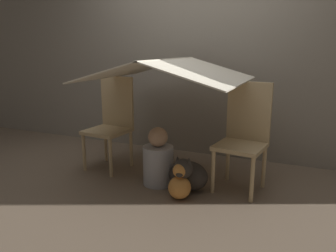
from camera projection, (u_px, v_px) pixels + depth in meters
The scene contains 8 objects.
ground_plane at pixel (162, 184), 3.18m from camera, with size 8.80×8.80×0.00m, color #7A6651.
wall_back at pixel (199, 51), 3.86m from camera, with size 7.00×0.05×2.50m.
chair_left at pixel (112, 120), 3.54m from camera, with size 0.45×0.45×0.98m.
chair_right at pixel (244, 133), 2.99m from camera, with size 0.47×0.47×0.98m.
sheet_canopy at pixel (168, 70), 3.06m from camera, with size 1.42×1.27×0.21m.
person_front at pixel (158, 161), 3.12m from camera, with size 0.29×0.29×0.56m.
dog at pixel (187, 174), 2.97m from camera, with size 0.37×0.39×0.37m.
plush_toy at pixel (180, 185), 2.84m from camera, with size 0.20×0.20×0.32m.
Camera 1 is at (1.23, -2.69, 1.28)m, focal length 35.00 mm.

